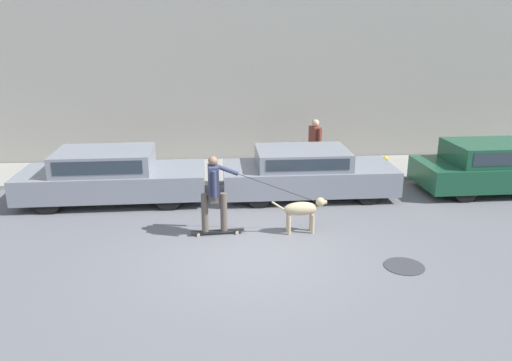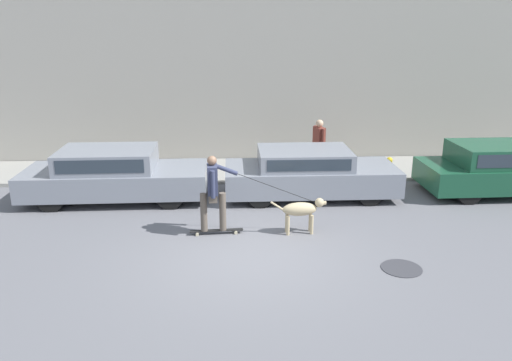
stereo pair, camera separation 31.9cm
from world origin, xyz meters
The scene contains 11 objects.
ground_plane centered at (0.00, 0.00, 0.00)m, with size 36.00×36.00×0.00m, color slate.
back_wall centered at (0.00, 7.21, 2.60)m, with size 32.00×0.30×5.20m.
sidewalk_curb centered at (0.00, 5.81, 0.05)m, with size 30.00×2.46×0.11m.
parked_car_0 centered at (-3.28, 3.44, 0.65)m, with size 4.59×1.88×1.32m.
parked_car_1 centered at (1.70, 3.44, 0.62)m, with size 4.40×1.84×1.25m.
parked_car_2 centered at (6.91, 3.44, 0.66)m, with size 4.45×1.88×1.33m.
dog centered at (1.17, 1.01, 0.52)m, with size 1.20×0.33×0.77m.
skateboarder centered at (-0.68, 1.04, 0.98)m, with size 2.77×0.59×1.72m.
pedestrian_with_bag centered at (2.30, 5.44, 0.96)m, with size 0.34×0.71×1.54m.
manhole_cover centered at (2.79, -0.74, 0.01)m, with size 0.74×0.74×0.01m.
fire_hydrant centered at (4.08, 4.33, 0.41)m, with size 0.18×0.18×0.79m.
Camera 1 is at (-0.62, -8.82, 4.23)m, focal length 35.00 mm.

